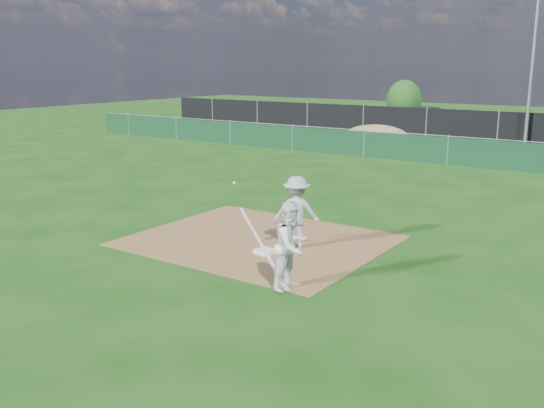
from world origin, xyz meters
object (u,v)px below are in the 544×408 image
Objects in this scene: car_left at (432,117)px; tree_left at (404,100)px; light_pole at (532,69)px; first_base at (265,251)px; runner at (291,246)px; car_mid at (491,125)px; play_at_first at (297,212)px.

car_left is 6.10m from tree_left.
light_pole is 1.67× the size of car_left.
tree_left reaches higher than first_base.
runner is (0.94, -23.99, -3.12)m from light_pole.
tree_left is at bearing 36.14° from car_left.
tree_left is (-3.90, 4.63, 0.77)m from car_left.
runner is at bearing -150.59° from car_mid.
car_mid is at bearing 126.27° from light_pole.
light_pole is at bearing 5.31° from runner.
light_pole is 4.55× the size of runner.
car_left is at bearing 103.80° from play_at_first.
first_base is at bearing -72.59° from tree_left.
light_pole is at bearing -121.99° from car_mid.
light_pole reaches higher than car_mid.
light_pole reaches higher than car_left.
car_left is (-6.68, 27.22, -0.06)m from play_at_first.
light_pole is 5.76m from car_mid.
car_left is at bearing 89.65° from car_mid.
car_mid is (-2.38, 25.47, -0.15)m from play_at_first.
car_mid is at bearing -37.84° from tree_left.
car_mid is at bearing 95.34° from play_at_first.
car_mid reaches higher than first_base.
play_at_first is at bearing -152.92° from car_mid.
play_at_first is at bearing 33.32° from runner.
tree_left is (-10.25, 32.67, 1.53)m from first_base.
tree_left is (-10.59, 31.84, 0.71)m from play_at_first.
car_left is 4.65m from car_mid.
runner is 0.40× the size of car_mid.
tree_left reaches higher than car_mid.
car_mid is at bearing -116.09° from car_left.
play_at_first is 0.61× the size of car_mid.
car_mid is at bearing 10.74° from runner.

